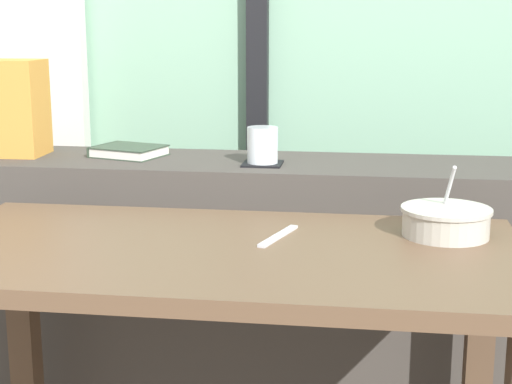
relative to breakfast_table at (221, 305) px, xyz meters
name	(u,v)px	position (x,y,z in m)	size (l,w,h in m)	color
dark_console_ledge	(234,304)	(-0.07, 0.56, -0.21)	(2.80, 0.34, 0.80)	#423D38
breakfast_table	(221,305)	(0.00, 0.00, 0.00)	(1.19, 0.60, 0.73)	brown
coaster_square	(262,164)	(0.01, 0.51, 0.20)	(0.10, 0.10, 0.01)	black
juice_glass	(263,146)	(0.01, 0.51, 0.24)	(0.08, 0.08, 0.09)	white
closed_book	(128,151)	(-0.37, 0.59, 0.21)	(0.21, 0.19, 0.03)	#334233
soup_bowl	(446,222)	(0.44, 0.14, 0.15)	(0.18, 0.18, 0.15)	#BCB7A8
fork_utensil	(278,236)	(0.10, 0.08, 0.12)	(0.02, 0.17, 0.01)	silver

